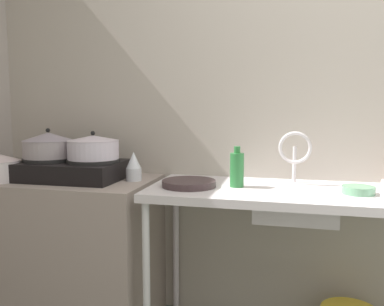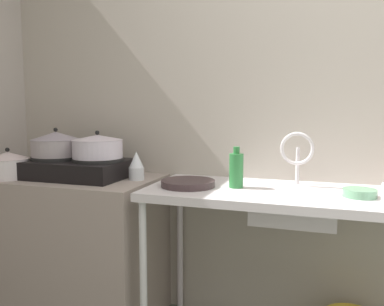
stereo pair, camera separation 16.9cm
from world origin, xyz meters
TOP-DOWN VIEW (x-y plane):
  - counter_concrete at (-1.80, 1.14)m, footprint 1.01×0.58m
  - counter_sink at (-0.45, 1.14)m, footprint 1.63×0.58m
  - stove at (-1.75, 1.14)m, footprint 0.57×0.39m
  - pot_on_left_burner at (-1.89, 1.14)m, footprint 0.28×0.28m
  - pot_on_right_burner at (-1.61, 1.14)m, footprint 0.28×0.28m
  - pot_beside_stove at (-2.10, 0.99)m, footprint 0.23×0.23m
  - percolator at (-1.40, 1.18)m, footprint 0.09×0.09m
  - sink_basin at (-0.55, 1.14)m, footprint 0.38×0.36m
  - faucet at (-0.55, 1.29)m, footprint 0.17×0.09m
  - frying_pan at (-1.06, 1.09)m, footprint 0.27×0.27m
  - small_bowl_on_drainboard at (-0.26, 1.11)m, footprint 0.15×0.15m
  - bottle_by_sink at (-0.83, 1.15)m, footprint 0.07×0.07m

SIDE VIEW (x-z plane):
  - counter_concrete at x=-1.80m, z-range 0.00..0.83m
  - sink_basin at x=-0.55m, z-range 0.69..0.83m
  - counter_sink at x=-0.45m, z-range 0.35..1.18m
  - frying_pan at x=-1.06m, z-range 0.83..0.86m
  - small_bowl_on_drainboard at x=-0.26m, z-range 0.83..0.86m
  - stove at x=-1.75m, z-range 0.83..0.94m
  - pot_beside_stove at x=-2.10m, z-range 0.82..0.99m
  - percolator at x=-1.40m, z-range 0.83..0.98m
  - bottle_by_sink at x=-0.83m, z-range 0.81..1.02m
  - faucet at x=-0.55m, z-range 0.87..1.14m
  - pot_on_right_burner at x=-1.61m, z-range 0.93..1.09m
  - pot_on_left_burner at x=-1.89m, z-range 0.93..1.10m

